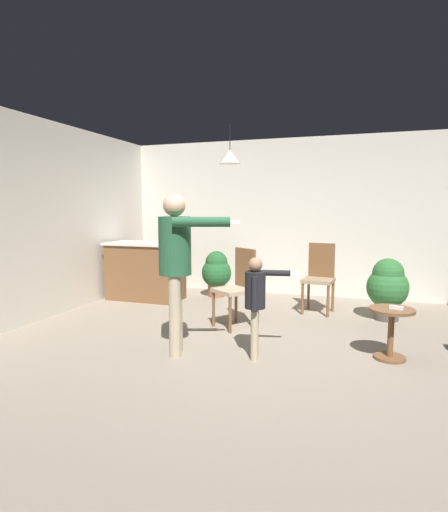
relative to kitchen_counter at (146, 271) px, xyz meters
name	(u,v)px	position (x,y,z in m)	size (l,w,h in m)	color
ground	(262,355)	(2.45, -1.98, -0.48)	(7.68, 7.68, 0.00)	gray
wall_back	(306,217)	(2.45, 1.22, 0.87)	(6.40, 0.10, 2.70)	silver
wall_left	(11,221)	(-0.75, -1.98, 0.87)	(0.10, 6.40, 2.70)	silver
kitchen_counter	(146,271)	(0.00, 0.00, 0.00)	(1.26, 0.66, 0.95)	brown
side_table_by_couch	(391,327)	(3.69, -1.68, -0.15)	(0.44, 0.44, 0.52)	brown
person_adult	(176,256)	(1.60, -2.20, 0.55)	(0.85, 0.46, 1.65)	tan
person_child	(256,296)	(2.40, -2.08, 0.16)	(0.52, 0.37, 1.03)	tan
dining_chair_by_counter	(320,275)	(2.82, 0.05, 0.07)	(0.47, 0.47, 1.00)	brown
dining_chair_near_wall	(238,284)	(1.91, -1.05, 0.07)	(0.59, 0.59, 1.00)	brown
potted_plant_corner	(216,272)	(1.04, 0.58, -0.05)	(0.51, 0.51, 0.78)	brown
potted_plant_by_wall	(388,286)	(3.74, -0.11, -0.01)	(0.55, 0.55, 0.84)	#4C4742
spare_remote_on_table	(396,308)	(3.73, -1.71, 0.06)	(0.04, 0.13, 0.04)	white
ceiling_light_pendant	(230,156)	(1.53, -0.22, 1.77)	(0.32, 0.32, 0.55)	silver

